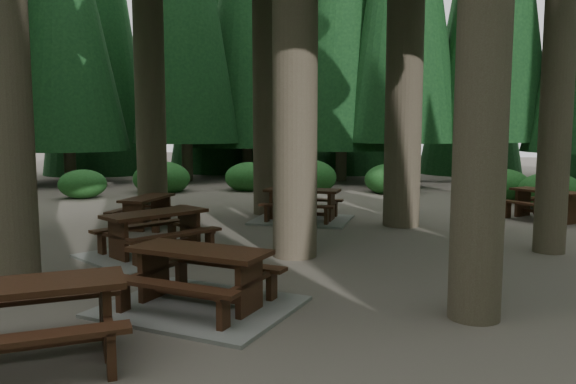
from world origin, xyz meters
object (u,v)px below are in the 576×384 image
(picnic_table_b, at_px, (148,207))
(picnic_table_e, at_px, (25,310))
(picnic_table_f, at_px, (156,240))
(picnic_table_a, at_px, (200,288))
(picnic_table_c, at_px, (302,210))
(picnic_table_d, at_px, (547,200))

(picnic_table_b, height_order, picnic_table_e, picnic_table_e)
(picnic_table_f, bearing_deg, picnic_table_a, -112.07)
(picnic_table_a, height_order, picnic_table_b, picnic_table_a)
(picnic_table_e, relative_size, picnic_table_f, 0.80)
(picnic_table_a, height_order, picnic_table_c, picnic_table_c)
(picnic_table_c, distance_m, picnic_table_e, 9.51)
(picnic_table_a, height_order, picnic_table_e, picnic_table_e)
(picnic_table_b, xyz_separation_m, picnic_table_d, (9.59, 4.00, 0.04))
(picnic_table_d, bearing_deg, picnic_table_f, -96.48)
(picnic_table_f, bearing_deg, picnic_table_c, 9.40)
(picnic_table_a, relative_size, picnic_table_b, 1.53)
(picnic_table_b, distance_m, picnic_table_c, 3.95)
(picnic_table_a, height_order, picnic_table_f, picnic_table_f)
(picnic_table_f, bearing_deg, picnic_table_b, 61.82)
(picnic_table_a, relative_size, picnic_table_f, 0.85)
(picnic_table_b, bearing_deg, picnic_table_a, -145.56)
(picnic_table_e, height_order, picnic_table_f, picnic_table_e)
(picnic_table_a, distance_m, picnic_table_e, 2.36)
(picnic_table_d, xyz_separation_m, picnic_table_f, (-7.76, -6.73, -0.23))
(picnic_table_b, xyz_separation_m, picnic_table_e, (3.11, -7.54, 0.08))
(picnic_table_a, xyz_separation_m, picnic_table_c, (-0.62, 7.35, 0.00))
(picnic_table_b, bearing_deg, picnic_table_f, -148.69)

